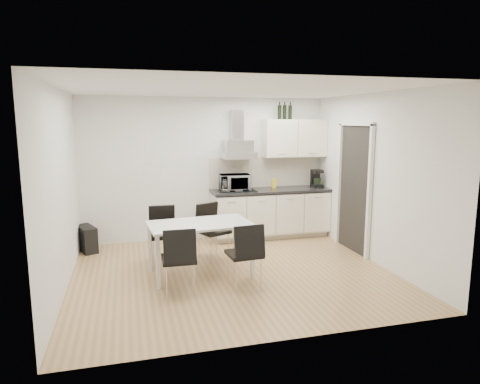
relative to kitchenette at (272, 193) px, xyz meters
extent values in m
plane|color=tan|center=(-1.18, -1.73, -0.83)|extent=(4.50, 4.50, 0.00)
cube|color=silver|center=(-1.18, 0.27, 0.47)|extent=(4.50, 0.10, 2.60)
cube|color=silver|center=(-1.18, -3.73, 0.47)|extent=(4.50, 0.10, 2.60)
cube|color=silver|center=(-3.43, -1.73, 0.47)|extent=(0.10, 4.00, 2.60)
cube|color=silver|center=(1.07, -1.73, 0.47)|extent=(0.10, 4.00, 2.60)
plane|color=white|center=(-1.18, -1.73, 1.77)|extent=(4.50, 4.50, 0.00)
cube|color=white|center=(1.03, -1.18, 0.22)|extent=(0.08, 1.04, 2.10)
cube|color=beige|center=(-0.03, 0.01, -0.78)|extent=(2.16, 0.52, 0.10)
cube|color=silver|center=(-0.03, -0.03, -0.35)|extent=(2.20, 0.60, 0.76)
cube|color=black|center=(-0.03, -0.04, 0.07)|extent=(2.22, 0.64, 0.04)
cube|color=beige|center=(-0.03, 0.25, 0.38)|extent=(2.20, 0.02, 0.58)
cube|color=silver|center=(0.47, 0.09, 1.02)|extent=(1.20, 0.35, 0.70)
cube|color=silver|center=(-0.63, 0.05, 0.82)|extent=(0.60, 0.46, 0.30)
cube|color=silver|center=(-0.63, 0.16, 1.27)|extent=(0.22, 0.20, 0.55)
imported|color=silver|center=(-0.72, -0.05, 0.27)|extent=(0.57, 0.34, 0.37)
cube|color=yellow|center=(0.07, 0.07, 0.18)|extent=(0.08, 0.04, 0.18)
cylinder|color=brown|center=(0.90, -0.08, 0.14)|extent=(0.04, 0.04, 0.11)
cylinder|color=#4C6626|center=(0.96, -0.08, 0.14)|extent=(0.04, 0.04, 0.11)
cylinder|color=black|center=(0.17, 0.09, 1.53)|extent=(0.07, 0.07, 0.32)
cylinder|color=black|center=(0.27, 0.09, 1.53)|extent=(0.07, 0.07, 0.32)
cylinder|color=black|center=(0.38, 0.09, 1.53)|extent=(0.07, 0.07, 0.32)
cube|color=white|center=(-1.64, -1.64, -0.10)|extent=(1.49, 0.94, 0.03)
cube|color=white|center=(-2.27, -2.05, -0.47)|extent=(0.05, 0.05, 0.72)
cube|color=white|center=(-0.95, -1.93, -0.47)|extent=(0.05, 0.05, 0.72)
cube|color=white|center=(-2.33, -1.34, -0.47)|extent=(0.05, 0.05, 0.72)
cube|color=white|center=(-1.01, -1.22, -0.47)|extent=(0.05, 0.05, 0.72)
cube|color=black|center=(-3.31, -0.08, -0.62)|extent=(0.39, 0.56, 0.43)
cube|color=gold|center=(-3.19, -0.08, -0.46)|extent=(0.18, 0.44, 0.07)
cube|color=black|center=(-1.75, 0.17, -0.68)|extent=(0.18, 0.17, 0.29)
camera|label=1|loc=(-2.60, -7.48, 1.36)|focal=32.00mm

